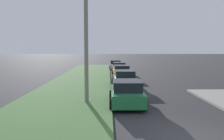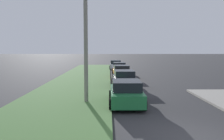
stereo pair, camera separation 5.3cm
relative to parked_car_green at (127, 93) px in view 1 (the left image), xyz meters
The scene contains 8 objects.
ground 5.88m from the parked_car_green, 158.34° to the right, with size 300.00×300.00×0.00m, color #2D2D30.
grass_median 6.03m from the parked_car_green, 40.21° to the left, with size 60.00×6.00×0.12m, color #477238.
parked_car_green is the anchor object (origin of this frame).
parked_car_black 6.70m from the parked_car_green, ahead, with size 4.36×2.14×1.47m.
parked_car_orange 13.22m from the parked_car_green, ahead, with size 4.34×2.09×1.47m.
parked_car_white 19.05m from the parked_car_green, ahead, with size 4.34×2.10×1.47m.
parked_car_silver 25.42m from the parked_car_green, ahead, with size 4.35×2.11×1.47m.
streetlight 4.23m from the parked_car_green, 76.00° to the left, with size 0.36×2.87×7.50m.
Camera 1 is at (-8.63, 3.21, 3.30)m, focal length 38.88 mm.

